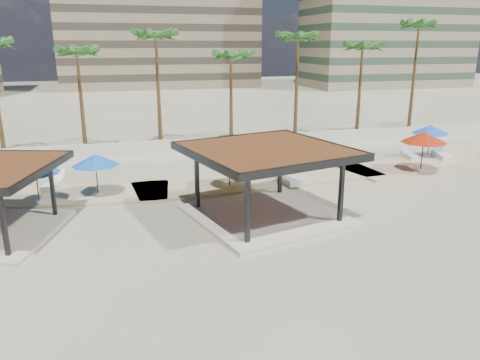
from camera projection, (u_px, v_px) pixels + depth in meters
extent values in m
plane|color=tan|center=(269.00, 223.00, 22.74)|extent=(200.00, 200.00, 0.00)
cube|color=#C6B284|center=(25.00, 197.00, 26.47)|extent=(16.40, 6.19, 0.24)
cube|color=#C6B284|center=(262.00, 180.00, 29.71)|extent=(16.24, 5.11, 0.24)
cube|color=#C6B284|center=(434.00, 160.00, 34.80)|extent=(16.49, 7.75, 0.24)
cube|color=silver|center=(203.00, 145.00, 37.34)|extent=(56.00, 0.30, 1.20)
cube|color=#847259|center=(158.00, 14.00, 91.86)|extent=(38.00, 16.00, 28.00)
cube|color=beige|center=(266.00, 215.00, 23.52)|extent=(8.18, 8.18, 0.21)
cube|color=black|center=(247.00, 208.00, 19.69)|extent=(0.22, 0.22, 3.09)
cube|color=black|center=(197.00, 179.00, 24.00)|extent=(0.22, 0.22, 3.09)
cube|color=black|center=(341.00, 190.00, 22.11)|extent=(0.22, 0.22, 3.09)
cube|color=black|center=(280.00, 166.00, 26.42)|extent=(0.22, 0.22, 3.09)
cube|color=brown|center=(267.00, 151.00, 22.58)|extent=(8.43, 8.43, 0.29)
cube|color=black|center=(312.00, 167.00, 19.65)|extent=(6.94, 1.76, 0.35)
cube|color=black|center=(232.00, 138.00, 25.51)|extent=(6.94, 1.76, 0.35)
cube|color=black|center=(201.00, 159.00, 20.93)|extent=(1.76, 6.94, 0.35)
cube|color=black|center=(324.00, 143.00, 24.23)|extent=(1.76, 6.94, 0.35)
cube|color=black|center=(4.00, 223.00, 18.53)|extent=(0.21, 0.21, 2.81)
cube|color=black|center=(52.00, 188.00, 23.02)|extent=(0.21, 0.21, 2.81)
cube|color=black|center=(10.00, 153.00, 23.46)|extent=(6.19, 2.06, 0.32)
cube|color=black|center=(45.00, 170.00, 20.32)|extent=(2.06, 6.19, 0.32)
cylinder|color=beige|center=(39.00, 202.00, 25.10)|extent=(0.44, 0.44, 0.11)
cylinder|color=#262628|center=(37.00, 184.00, 24.82)|extent=(0.06, 0.06, 2.13)
cone|color=blue|center=(35.00, 167.00, 24.56)|extent=(3.26, 3.26, 0.62)
cylinder|color=beige|center=(230.00, 186.00, 27.90)|extent=(0.46, 0.46, 0.11)
cylinder|color=#262628|center=(230.00, 169.00, 27.61)|extent=(0.06, 0.06, 2.19)
cone|color=yellow|center=(229.00, 154.00, 27.35)|extent=(3.02, 3.02, 0.64)
cylinder|color=beige|center=(420.00, 170.00, 31.41)|extent=(0.52, 0.52, 0.12)
cylinder|color=#262628|center=(422.00, 153.00, 31.08)|extent=(0.07, 0.07, 2.50)
cone|color=#AB240B|center=(424.00, 137.00, 30.78)|extent=(3.76, 3.76, 0.73)
cylinder|color=beige|center=(427.00, 156.00, 35.38)|extent=(0.47, 0.47, 0.11)
cylinder|color=#262628|center=(429.00, 142.00, 35.08)|extent=(0.07, 0.07, 2.25)
cone|color=blue|center=(430.00, 129.00, 34.81)|extent=(3.53, 3.53, 0.66)
cylinder|color=beige|center=(98.00, 194.00, 26.47)|extent=(0.46, 0.46, 0.11)
cylinder|color=#262628|center=(97.00, 176.00, 26.18)|extent=(0.06, 0.06, 2.19)
cone|color=blue|center=(95.00, 160.00, 25.92)|extent=(2.87, 2.87, 0.64)
cube|color=white|center=(54.00, 185.00, 27.72)|extent=(1.32, 2.28, 0.30)
cube|color=white|center=(53.00, 182.00, 27.67)|extent=(1.32, 2.28, 0.06)
cube|color=white|center=(58.00, 174.00, 28.40)|extent=(0.89, 0.91, 0.55)
cube|color=white|center=(288.00, 180.00, 28.86)|extent=(0.95, 2.30, 0.31)
cube|color=white|center=(288.00, 177.00, 28.81)|extent=(0.95, 2.30, 0.07)
cube|color=white|center=(282.00, 169.00, 29.52)|extent=(0.80, 0.83, 0.57)
cube|color=white|center=(410.00, 156.00, 34.95)|extent=(1.04, 2.07, 0.28)
cube|color=white|center=(410.00, 154.00, 34.90)|extent=(1.04, 2.07, 0.06)
cube|color=white|center=(406.00, 149.00, 35.57)|extent=(0.76, 0.79, 0.50)
cube|color=white|center=(442.00, 156.00, 34.90)|extent=(1.37, 2.38, 0.32)
cube|color=white|center=(442.00, 154.00, 34.84)|extent=(1.37, 2.38, 0.07)
cube|color=white|center=(438.00, 148.00, 35.61)|extent=(0.93, 0.95, 0.57)
cone|color=brown|center=(81.00, 103.00, 35.93)|extent=(0.36, 0.36, 8.04)
ellipsoid|color=#265C20|center=(77.00, 52.00, 34.88)|extent=(3.00, 3.00, 1.80)
cone|color=brown|center=(158.00, 92.00, 38.09)|extent=(0.36, 0.36, 9.25)
ellipsoid|color=#265C20|center=(156.00, 36.00, 36.87)|extent=(3.00, 3.00, 1.80)
cone|color=brown|center=(231.00, 100.00, 39.44)|extent=(0.36, 0.36, 7.68)
ellipsoid|color=#265C20|center=(231.00, 56.00, 38.43)|extent=(3.00, 3.00, 1.80)
cone|color=brown|center=(296.00, 89.00, 41.01)|extent=(0.36, 0.36, 9.13)
ellipsoid|color=#265C20|center=(298.00, 38.00, 39.80)|extent=(3.00, 3.00, 1.80)
cone|color=brown|center=(359.00, 92.00, 42.33)|extent=(0.36, 0.36, 8.37)
ellipsoid|color=#265C20|center=(363.00, 47.00, 41.23)|extent=(3.00, 3.00, 1.80)
cone|color=brown|center=(413.00, 80.00, 44.21)|extent=(0.36, 0.36, 10.28)
ellipsoid|color=#265C20|center=(419.00, 25.00, 42.84)|extent=(3.00, 3.00, 1.80)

